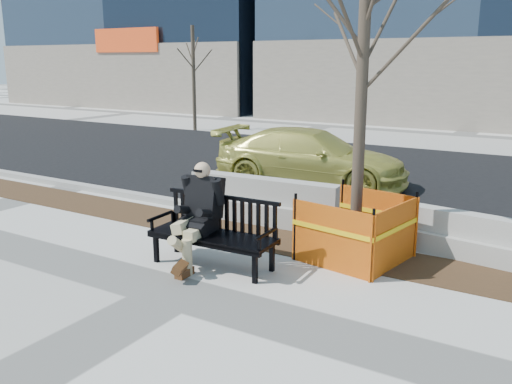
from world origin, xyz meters
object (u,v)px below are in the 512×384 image
at_px(sedan, 310,185).
at_px(jersey_barrier_left, 262,222).
at_px(jersey_barrier_right, 435,251).
at_px(seated_man, 200,262).
at_px(bench, 213,266).
at_px(tree_fence, 354,258).

bearing_deg(sedan, jersey_barrier_left, -176.13).
bearing_deg(sedan, jersey_barrier_right, -137.34).
bearing_deg(seated_man, jersey_barrier_right, 36.36).
relative_size(seated_man, jersey_barrier_left, 0.52).
height_order(bench, sedan, sedan).
xyz_separation_m(sedan, jersey_barrier_left, (0.63, -3.42, 0.00)).
bearing_deg(bench, jersey_barrier_right, 39.54).
distance_m(sedan, jersey_barrier_right, 5.16).
height_order(seated_man, jersey_barrier_left, seated_man).
bearing_deg(seated_man, sedan, 96.33).
bearing_deg(tree_fence, jersey_barrier_left, 156.71).
xyz_separation_m(bench, jersey_barrier_right, (2.72, 2.47, 0.00)).
xyz_separation_m(tree_fence, sedan, (-2.90, 4.40, 0.00)).
relative_size(bench, jersey_barrier_right, 0.78).
bearing_deg(jersey_barrier_left, jersey_barrier_right, -1.81).
relative_size(tree_fence, jersey_barrier_left, 1.75).
relative_size(seated_man, jersey_barrier_right, 0.62).
relative_size(sedan, jersey_barrier_right, 1.87).
height_order(tree_fence, jersey_barrier_right, tree_fence).
distance_m(jersey_barrier_left, jersey_barrier_right, 3.28).
bearing_deg(tree_fence, seated_man, -144.71).
height_order(bench, jersey_barrier_left, bench).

